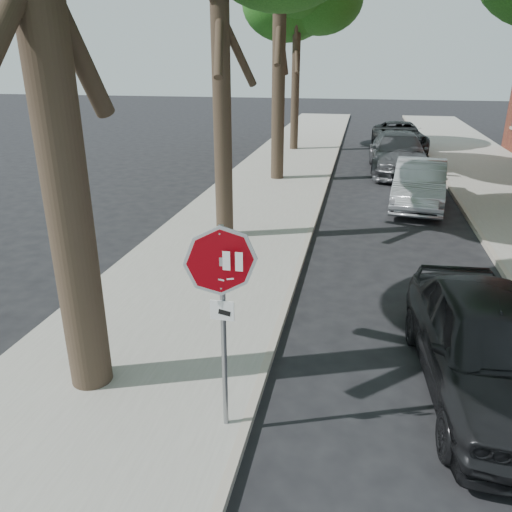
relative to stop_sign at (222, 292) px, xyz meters
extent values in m
plane|color=black|center=(0.70, 0.03, -1.95)|extent=(120.00, 120.00, 0.00)
cube|color=gray|center=(-1.80, 12.03, -1.89)|extent=(4.00, 55.00, 0.12)
cube|color=#9E9384|center=(0.25, 12.03, -1.88)|extent=(0.12, 55.00, 0.13)
cube|color=#9E9384|center=(4.65, 12.03, -1.88)|extent=(0.12, 55.00, 0.13)
cylinder|color=gray|center=(0.00, 0.03, -0.53)|extent=(0.06, 0.06, 2.60)
cube|color=#99999E|center=(0.00, 0.00, 0.37)|extent=(0.05, 0.06, 0.10)
cylinder|color=#99999E|center=(0.00, -0.01, 0.37)|extent=(0.76, 0.32, 0.82)
cylinder|color=white|center=(0.00, -0.02, 0.37)|extent=(0.76, 0.32, 0.82)
cylinder|color=red|center=(0.00, -0.03, 0.37)|extent=(0.68, 0.29, 0.74)
cube|color=white|center=(-0.21, -0.04, 0.39)|extent=(0.08, 0.00, 0.22)
cube|color=white|center=(-0.07, -0.04, 0.39)|extent=(0.08, 0.00, 0.22)
cube|color=white|center=(0.07, -0.04, 0.39)|extent=(0.08, 0.00, 0.22)
cube|color=white|center=(0.21, -0.04, 0.39)|extent=(0.08, 0.00, 0.22)
cube|color=silver|center=(-0.11, -0.04, 0.18)|extent=(0.08, 0.00, 0.03)
cube|color=silver|center=(0.00, -0.04, 0.16)|extent=(0.08, 0.00, 0.03)
cube|color=silver|center=(0.11, -0.04, 0.18)|extent=(0.08, 0.00, 0.03)
cube|color=white|center=(0.00, -0.01, -0.23)|extent=(0.28, 0.02, 0.24)
cube|color=black|center=(0.03, -0.03, -0.25)|extent=(0.15, 0.00, 0.08)
cylinder|color=black|center=(-2.10, 0.53, 2.92)|extent=(0.56, 0.56, 9.50)
cylinder|color=black|center=(-1.90, 7.03, 2.92)|extent=(0.44, 0.44, 9.50)
cylinder|color=black|center=(-1.70, 14.03, 3.17)|extent=(0.48, 0.48, 10.00)
cylinder|color=black|center=(-2.00, 21.03, 2.67)|extent=(0.40, 0.40, 9.00)
ellipsoid|color=#12440F|center=(-2.76, 21.78, 4.81)|extent=(3.78, 3.78, 3.02)
imported|color=black|center=(3.30, 1.55, -1.21)|extent=(2.04, 4.44, 1.47)
imported|color=#9C9DA3|center=(3.30, 11.41, -1.23)|extent=(2.01, 4.49, 1.43)
imported|color=#45464A|center=(2.92, 16.62, -1.15)|extent=(2.36, 5.53, 1.59)
imported|color=black|center=(3.30, 22.24, -1.23)|extent=(2.79, 5.33, 1.43)
camera|label=1|loc=(1.40, -4.85, 2.40)|focal=35.00mm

